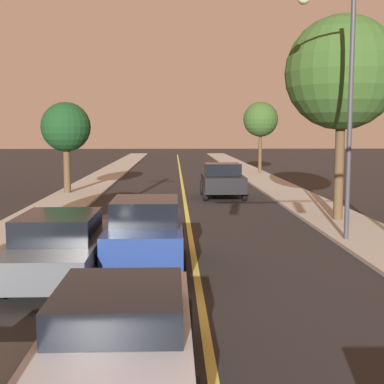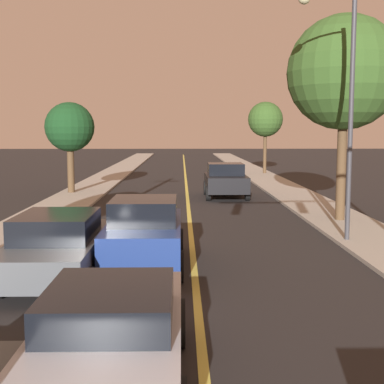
# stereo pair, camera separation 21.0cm
# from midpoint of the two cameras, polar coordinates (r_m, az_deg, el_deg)

# --- Properties ---
(road_surface) EXTENTS (8.57, 80.00, 0.01)m
(road_surface) POSITION_cam_midpoint_polar(r_m,az_deg,el_deg) (38.01, -1.32, 1.49)
(road_surface) COLOR black
(road_surface) RESTS_ON ground
(sidewalk_left) EXTENTS (2.50, 80.00, 0.12)m
(sidewalk_left) POSITION_cam_midpoint_polar(r_m,az_deg,el_deg) (38.35, -9.62, 1.53)
(sidewalk_left) COLOR #9E998E
(sidewalk_left) RESTS_ON ground
(sidewalk_right) EXTENTS (2.50, 80.00, 0.12)m
(sidewalk_right) POSITION_cam_midpoint_polar(r_m,az_deg,el_deg) (38.47, 6.95, 1.58)
(sidewalk_right) COLOR #9E998E
(sidewalk_right) RESTS_ON ground
(car_near_lane_front) EXTENTS (1.90, 4.28, 1.40)m
(car_near_lane_front) POSITION_cam_midpoint_polar(r_m,az_deg,el_deg) (7.13, -8.45, -14.70)
(car_near_lane_front) COLOR #A5A8B2
(car_near_lane_front) RESTS_ON ground
(car_near_lane_second) EXTENTS (1.88, 4.26, 1.73)m
(car_near_lane_second) POSITION_cam_midpoint_polar(r_m,az_deg,el_deg) (13.05, -5.40, -4.35)
(car_near_lane_second) COLOR navy
(car_near_lane_second) RESTS_ON ground
(car_outer_lane_second) EXTENTS (2.00, 4.86, 1.50)m
(car_outer_lane_second) POSITION_cam_midpoint_polar(r_m,az_deg,el_deg) (12.51, -14.32, -5.53)
(car_outer_lane_second) COLOR #474C51
(car_outer_lane_second) RESTS_ON ground
(car_far_oncoming) EXTENTS (2.11, 3.99, 1.72)m
(car_far_oncoming) POSITION_cam_midpoint_polar(r_m,az_deg,el_deg) (26.90, 3.05, 1.28)
(car_far_oncoming) COLOR black
(car_far_oncoming) RESTS_ON ground
(streetlamp_right) EXTENTS (1.69, 0.36, 7.17)m
(streetlamp_right) POSITION_cam_midpoint_polar(r_m,az_deg,el_deg) (16.32, 14.96, 11.10)
(streetlamp_right) COLOR #333338
(streetlamp_right) RESTS_ON ground
(tree_left_far) EXTENTS (2.57, 2.57, 4.72)m
(tree_left_far) POSITION_cam_midpoint_polar(r_m,az_deg,el_deg) (28.72, -13.51, 6.69)
(tree_left_far) COLOR #4C3823
(tree_left_far) RESTS_ON ground
(tree_right_near) EXTENTS (4.06, 4.06, 7.31)m
(tree_right_near) POSITION_cam_midpoint_polar(r_m,az_deg,el_deg) (20.14, 15.42, 12.10)
(tree_right_near) COLOR #4C3823
(tree_right_near) RESTS_ON ground
(tree_right_far) EXTENTS (2.66, 2.66, 5.44)m
(tree_right_far) POSITION_cam_midpoint_polar(r_m,az_deg,el_deg) (41.40, 7.18, 7.67)
(tree_right_far) COLOR #4C3823
(tree_right_far) RESTS_ON ground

